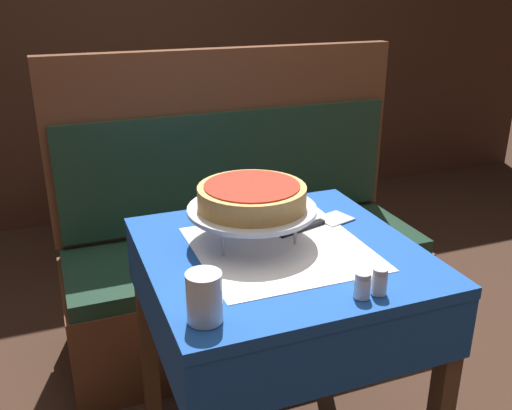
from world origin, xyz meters
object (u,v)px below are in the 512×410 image
object	(u,v)px
dining_table_rear	(169,135)
booth_bench	(244,263)
salt_shaker	(362,285)
pizza_pan_stand	(252,210)
pepper_shaker	(379,281)
deep_dish_pizza	(252,196)
pizza_server	(317,224)
water_glass_near	(204,297)
dining_table_front	(280,287)
condiment_caddy	(155,105)

from	to	relation	value
dining_table_rear	booth_bench	world-z (taller)	booth_bench
booth_bench	salt_shaker	world-z (taller)	booth_bench
pizza_pan_stand	pepper_shaker	bearing A→B (deg)	-64.79
deep_dish_pizza	pizza_server	xyz separation A→B (m)	(0.21, 0.03, -0.13)
deep_dish_pizza	water_glass_near	bearing A→B (deg)	-124.88
deep_dish_pizza	pizza_server	distance (m)	0.25
dining_table_front	booth_bench	bearing A→B (deg)	77.85
pizza_pan_stand	deep_dish_pizza	xyz separation A→B (m)	(-0.00, 0.00, 0.04)
water_glass_near	booth_bench	bearing A→B (deg)	66.12
condiment_caddy	deep_dish_pizza	bearing A→B (deg)	-92.43
pizza_pan_stand	pepper_shaker	xyz separation A→B (m)	(0.17, -0.36, -0.06)
deep_dish_pizza	condiment_caddy	distance (m)	1.61
pizza_pan_stand	pepper_shaker	size ratio (longest dim) A/B	5.46
dining_table_rear	booth_bench	xyz separation A→B (m)	(0.08, -0.96, -0.32)
dining_table_rear	deep_dish_pizza	world-z (taller)	deep_dish_pizza
dining_table_front	condiment_caddy	world-z (taller)	condiment_caddy
dining_table_front	condiment_caddy	bearing A→B (deg)	89.56
dining_table_front	dining_table_rear	size ratio (longest dim) A/B	0.99
water_glass_near	salt_shaker	size ratio (longest dim) A/B	1.80
booth_bench	condiment_caddy	distance (m)	1.06
pizza_server	pepper_shaker	distance (m)	0.40
booth_bench	pizza_pan_stand	world-z (taller)	booth_bench
dining_table_rear	deep_dish_pizza	distance (m)	1.65
dining_table_front	pizza_pan_stand	size ratio (longest dim) A/B	2.21
pizza_pan_stand	dining_table_rear	bearing A→B (deg)	85.28
dining_table_front	salt_shaker	size ratio (longest dim) A/B	12.52
dining_table_rear	pizza_server	distance (m)	1.60
booth_bench	condiment_caddy	xyz separation A→B (m)	(-0.15, 0.93, 0.49)
salt_shaker	pizza_pan_stand	bearing A→B (deg)	109.17
pizza_pan_stand	pepper_shaker	distance (m)	0.40
condiment_caddy	pizza_server	bearing A→B (deg)	-84.76
dining_table_front	dining_table_rear	distance (m)	1.70
booth_bench	condiment_caddy	world-z (taller)	booth_bench
salt_shaker	dining_table_front	bearing A→B (deg)	103.43
pizza_server	dining_table_front	bearing A→B (deg)	-147.29
dining_table_rear	pepper_shaker	size ratio (longest dim) A/B	12.19
pizza_server	salt_shaker	world-z (taller)	salt_shaker
pizza_pan_stand	water_glass_near	size ratio (longest dim) A/B	3.15
dining_table_rear	salt_shaker	bearing A→B (deg)	-90.26
deep_dish_pizza	pepper_shaker	bearing A→B (deg)	-64.79
dining_table_rear	salt_shaker	world-z (taller)	salt_shaker
pizza_pan_stand	condiment_caddy	bearing A→B (deg)	87.57
pizza_pan_stand	salt_shaker	size ratio (longest dim) A/B	5.67
dining_table_front	salt_shaker	bearing A→B (deg)	-76.57
water_glass_near	condiment_caddy	world-z (taller)	condiment_caddy
booth_bench	pizza_pan_stand	distance (m)	0.88
dining_table_rear	water_glass_near	xyz separation A→B (m)	(-0.36, -1.95, 0.17)
pizza_pan_stand	pepper_shaker	world-z (taller)	pizza_pan_stand
pizza_server	water_glass_near	bearing A→B (deg)	-140.75
salt_shaker	dining_table_rear	bearing A→B (deg)	89.74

